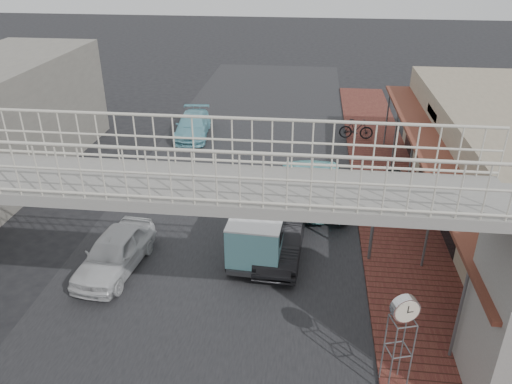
% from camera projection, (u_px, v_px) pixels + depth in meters
% --- Properties ---
extents(ground, '(120.00, 120.00, 0.00)m').
position_uv_depth(ground, '(211.00, 272.00, 16.37)').
color(ground, black).
rests_on(ground, ground).
extents(road_strip, '(10.00, 60.00, 0.01)m').
position_uv_depth(road_strip, '(211.00, 272.00, 16.36)').
color(road_strip, black).
rests_on(road_strip, ground).
extents(sidewalk, '(3.00, 40.00, 0.10)m').
position_uv_depth(sidewalk, '(400.00, 234.00, 18.34)').
color(sidewalk, brown).
rests_on(sidewalk, ground).
extents(footbridge, '(16.40, 2.40, 6.34)m').
position_uv_depth(footbridge, '(171.00, 262.00, 11.38)').
color(footbridge, gray).
rests_on(footbridge, ground).
extents(white_hatchback, '(1.95, 3.97, 1.30)m').
position_uv_depth(white_hatchback, '(115.00, 252.00, 16.23)').
color(white_hatchback, silver).
rests_on(white_hatchback, ground).
extents(dark_sedan, '(1.60, 4.07, 1.32)m').
position_uv_depth(dark_sedan, '(281.00, 238.00, 16.99)').
color(dark_sedan, black).
rests_on(dark_sedan, ground).
extents(angkot_curb, '(2.91, 5.50, 1.47)m').
position_uv_depth(angkot_curb, '(313.00, 183.00, 20.61)').
color(angkot_curb, '#7DD6D8').
rests_on(angkot_curb, ground).
extents(angkot_far, '(2.11, 4.36, 1.22)m').
position_uv_depth(angkot_far, '(193.00, 125.00, 27.38)').
color(angkot_far, '#76BDCE').
rests_on(angkot_far, ground).
extents(angkot_van, '(1.96, 3.93, 1.88)m').
position_uv_depth(angkot_van, '(260.00, 223.00, 16.81)').
color(angkot_van, black).
rests_on(angkot_van, ground).
extents(motorcycle_near, '(1.56, 0.70, 0.80)m').
position_uv_depth(motorcycle_near, '(366.00, 207.00, 19.27)').
color(motorcycle_near, black).
rests_on(motorcycle_near, sidewalk).
extents(motorcycle_far, '(1.82, 0.56, 1.09)m').
position_uv_depth(motorcycle_far, '(356.00, 129.00, 26.78)').
color(motorcycle_far, black).
rests_on(motorcycle_far, sidewalk).
extents(street_clock, '(0.68, 0.63, 2.65)m').
position_uv_depth(street_clock, '(404.00, 313.00, 11.14)').
color(street_clock, '#59595B').
rests_on(street_clock, sidewalk).
extents(arrow_sign, '(1.99, 1.35, 3.30)m').
position_uv_depth(arrow_sign, '(401.00, 185.00, 15.87)').
color(arrow_sign, '#59595B').
rests_on(arrow_sign, sidewalk).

